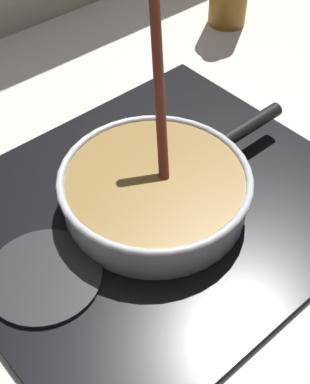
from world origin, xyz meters
The scene contains 5 objects.
ground centered at (0.00, 0.00, -0.02)m, with size 2.40×1.60×0.04m, color beige.
hob_plate centered at (0.01, 0.21, 0.01)m, with size 0.56×0.48×0.01m, color black.
burner_ring centered at (0.01, 0.21, 0.02)m, with size 0.20×0.20×0.01m, color #592D0C.
spare_burner centered at (-0.18, 0.21, 0.01)m, with size 0.15×0.15×0.01m, color #262628.
cooking_pan centered at (0.01, 0.21, 0.05)m, with size 0.39×0.27×0.31m.
Camera 1 is at (-0.33, -0.18, 0.58)m, focal length 50.46 mm.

